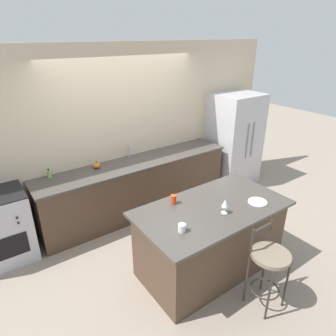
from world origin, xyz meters
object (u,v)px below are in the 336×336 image
(dinner_plate, at_px, (258,202))
(tumbler_cup, at_px, (173,199))
(coffee_mug, at_px, (182,228))
(bar_stool_near, at_px, (269,263))
(soap_bottle, at_px, (49,174))
(refrigerator, at_px, (234,139))
(wine_glass, at_px, (225,203))
(pumpkin_decoration, at_px, (97,165))

(dinner_plate, relative_size, tumbler_cup, 2.07)
(tumbler_cup, bearing_deg, coffee_mug, -117.01)
(bar_stool_near, distance_m, coffee_mug, 1.01)
(coffee_mug, bearing_deg, soap_bottle, 110.31)
(bar_stool_near, bearing_deg, refrigerator, 50.53)
(refrigerator, xyz_separation_m, coffee_mug, (-2.70, -1.81, 0.07))
(wine_glass, xyz_separation_m, pumpkin_decoration, (-0.70, 2.02, -0.08))
(bar_stool_near, relative_size, wine_glass, 5.56)
(refrigerator, distance_m, coffee_mug, 3.25)
(dinner_plate, distance_m, tumbler_cup, 1.03)
(refrigerator, bearing_deg, soap_bottle, 175.41)
(coffee_mug, height_order, pumpkin_decoration, pumpkin_decoration)
(bar_stool_near, distance_m, wine_glass, 0.77)
(coffee_mug, bearing_deg, bar_stool_near, -41.52)
(pumpkin_decoration, bearing_deg, refrigerator, -4.14)
(coffee_mug, relative_size, soap_bottle, 0.82)
(coffee_mug, bearing_deg, pumpkin_decoration, 92.50)
(bar_stool_near, relative_size, soap_bottle, 7.26)
(wine_glass, relative_size, pumpkin_decoration, 1.60)
(tumbler_cup, bearing_deg, pumpkin_decoration, 102.85)
(dinner_plate, distance_m, soap_bottle, 2.87)
(soap_bottle, bearing_deg, pumpkin_decoration, -6.43)
(pumpkin_decoration, distance_m, soap_bottle, 0.69)
(bar_stool_near, bearing_deg, coffee_mug, 138.48)
(refrigerator, height_order, coffee_mug, refrigerator)
(refrigerator, distance_m, wine_glass, 2.77)
(dinner_plate, bearing_deg, pumpkin_decoration, 119.92)
(coffee_mug, distance_m, tumbler_cup, 0.56)
(bar_stool_near, xyz_separation_m, wine_glass, (-0.08, 0.61, 0.46))
(pumpkin_decoration, bearing_deg, soap_bottle, 173.57)
(dinner_plate, relative_size, coffee_mug, 2.09)
(bar_stool_near, height_order, soap_bottle, soap_bottle)
(coffee_mug, bearing_deg, refrigerator, 33.87)
(refrigerator, bearing_deg, dinner_plate, -130.06)
(pumpkin_decoration, height_order, soap_bottle, soap_bottle)
(dinner_plate, relative_size, pumpkin_decoration, 2.09)
(coffee_mug, xyz_separation_m, soap_bottle, (-0.77, 2.09, 0.02))
(bar_stool_near, bearing_deg, tumbler_cup, 111.49)
(bar_stool_near, xyz_separation_m, pumpkin_decoration, (-0.79, 2.63, 0.39))
(tumbler_cup, relative_size, pumpkin_decoration, 1.01)
(coffee_mug, distance_m, pumpkin_decoration, 2.01)
(refrigerator, relative_size, pumpkin_decoration, 15.93)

